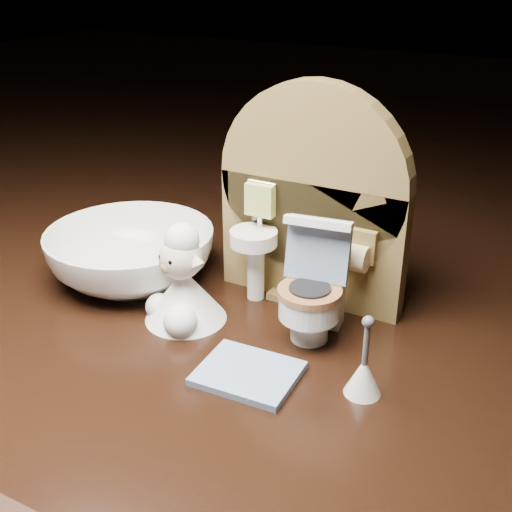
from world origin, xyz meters
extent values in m
cube|color=black|center=(0.00, 0.00, -0.05)|extent=(2.50, 2.50, 0.10)
cube|color=brown|center=(0.00, 0.07, 0.04)|extent=(0.13, 0.02, 0.09)
cylinder|color=brown|center=(0.00, 0.07, 0.09)|extent=(0.13, 0.02, 0.13)
cube|color=brown|center=(0.00, 0.07, 0.00)|extent=(0.05, 0.04, 0.01)
cylinder|color=white|center=(-0.03, 0.05, 0.02)|extent=(0.01, 0.01, 0.04)
cylinder|color=white|center=(-0.03, 0.04, 0.05)|extent=(0.03, 0.03, 0.01)
cylinder|color=silver|center=(-0.03, 0.05, 0.06)|extent=(0.00, 0.00, 0.01)
cube|color=#BEC765|center=(-0.03, 0.05, 0.07)|extent=(0.02, 0.01, 0.02)
cube|color=brown|center=(0.04, 0.06, 0.05)|extent=(0.02, 0.01, 0.02)
cylinder|color=beige|center=(0.04, 0.05, 0.05)|extent=(0.02, 0.02, 0.02)
cylinder|color=white|center=(0.02, 0.02, 0.01)|extent=(0.02, 0.02, 0.02)
cylinder|color=white|center=(0.02, 0.01, 0.03)|extent=(0.04, 0.04, 0.02)
cylinder|color=#925930|center=(0.02, 0.01, 0.03)|extent=(0.04, 0.04, 0.00)
cube|color=white|center=(0.02, 0.04, 0.02)|extent=(0.03, 0.02, 0.05)
cube|color=#7792B8|center=(0.02, 0.03, 0.06)|extent=(0.04, 0.02, 0.04)
cube|color=white|center=(0.02, 0.03, 0.08)|extent=(0.04, 0.01, 0.01)
cylinder|color=#AEC531|center=(0.03, 0.04, 0.05)|extent=(0.01, 0.01, 0.01)
cube|color=#7792B8|center=(0.01, -0.04, 0.00)|extent=(0.06, 0.05, 0.00)
cone|color=white|center=(0.07, -0.02, 0.01)|extent=(0.02, 0.02, 0.02)
cylinder|color=#59595B|center=(0.07, -0.02, 0.03)|extent=(0.00, 0.00, 0.03)
sphere|color=#59595B|center=(0.07, -0.02, 0.05)|extent=(0.01, 0.01, 0.01)
cone|color=white|center=(-0.06, 0.00, 0.02)|extent=(0.05, 0.05, 0.04)
sphere|color=white|center=(-0.05, -0.02, 0.01)|extent=(0.02, 0.02, 0.02)
sphere|color=white|center=(-0.08, -0.01, 0.01)|extent=(0.02, 0.02, 0.02)
sphere|color=beige|center=(-0.06, 0.00, 0.05)|extent=(0.03, 0.03, 0.03)
sphere|color=tan|center=(-0.06, -0.01, 0.04)|extent=(0.01, 0.01, 0.01)
sphere|color=white|center=(-0.06, 0.00, 0.06)|extent=(0.02, 0.02, 0.02)
cone|color=beige|center=(-0.07, 0.00, 0.05)|extent=(0.01, 0.01, 0.01)
cone|color=beige|center=(-0.05, 0.00, 0.05)|extent=(0.01, 0.01, 0.01)
sphere|color=black|center=(-0.07, -0.01, 0.05)|extent=(0.00, 0.00, 0.00)
sphere|color=black|center=(-0.06, -0.01, 0.05)|extent=(0.00, 0.00, 0.00)
imported|color=white|center=(-0.13, 0.03, 0.02)|extent=(0.14, 0.14, 0.04)
camera|label=1|loc=(0.15, -0.30, 0.22)|focal=45.00mm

